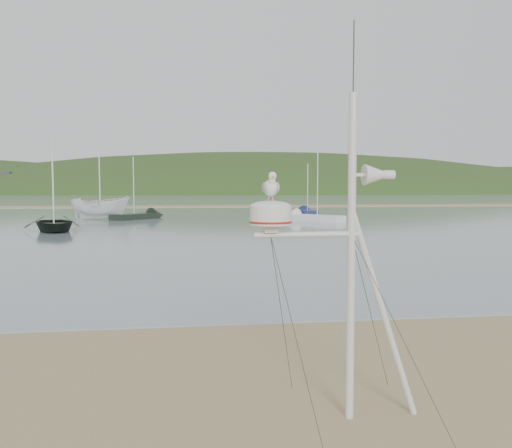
{
  "coord_description": "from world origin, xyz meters",
  "views": [
    {
      "loc": [
        1.25,
        -7.13,
        2.92
      ],
      "look_at": [
        2.39,
        1.0,
        2.35
      ],
      "focal_mm": 38.0,
      "sensor_mm": 36.0,
      "label": 1
    }
  ],
  "objects": [
    {
      "name": "sailboat_blue_far",
      "position": [
        13.86,
        46.77,
        0.3
      ],
      "size": [
        1.58,
        5.56,
        5.53
      ],
      "color": "#151B4B",
      "rests_on": "ground"
    },
    {
      "name": "sailboat_white_near",
      "position": [
        11.51,
        37.63,
        0.3
      ],
      "size": [
        5.07,
        5.74,
        6.17
      ],
      "color": "silver",
      "rests_on": "ground"
    },
    {
      "name": "boat_dark",
      "position": [
        -6.75,
        28.74,
        2.47
      ],
      "size": [
        3.61,
        1.97,
        4.86
      ],
      "primitive_type": "imported",
      "rotation": [
        0.0,
        0.0,
        0.29
      ],
      "color": "black",
      "rests_on": "water"
    },
    {
      "name": "far_cottages",
      "position": [
        3.0,
        196.0,
        4.0
      ],
      "size": [
        294.4,
        6.3,
        8.0
      ],
      "color": "silver",
      "rests_on": "ground"
    },
    {
      "name": "sailboat_dark_mid",
      "position": [
        -1.79,
        41.86,
        0.3
      ],
      "size": [
        4.99,
        5.33,
        5.88
      ],
      "color": "black",
      "rests_on": "ground"
    },
    {
      "name": "hill_ridge",
      "position": [
        18.52,
        235.0,
        -19.7
      ],
      "size": [
        620.0,
        180.0,
        80.0
      ],
      "color": "#223A17",
      "rests_on": "ground"
    },
    {
      "name": "boat_white",
      "position": [
        -5.58,
        40.76,
        2.63
      ],
      "size": [
        2.38,
        2.34,
        5.18
      ],
      "primitive_type": "imported",
      "rotation": [
        0.0,
        0.0,
        1.35
      ],
      "color": "silver",
      "rests_on": "water"
    },
    {
      "name": "ground",
      "position": [
        0.0,
        0.0,
        0.0
      ],
      "size": [
        560.0,
        560.0,
        0.0
      ],
      "primitive_type": "plane",
      "color": "#8D7651",
      "rests_on": "ground"
    },
    {
      "name": "sandbar",
      "position": [
        0.0,
        70.0,
        0.07
      ],
      "size": [
        560.0,
        7.0,
        0.07
      ],
      "primitive_type": "cube",
      "color": "#8D7651",
      "rests_on": "water"
    },
    {
      "name": "mast_rig",
      "position": [
        3.28,
        -0.75,
        1.19
      ],
      "size": [
        2.18,
        2.33,
        4.93
      ],
      "color": "silver",
      "rests_on": "ground"
    },
    {
      "name": "water",
      "position": [
        0.0,
        132.0,
        0.02
      ],
      "size": [
        560.0,
        256.0,
        0.04
      ],
      "primitive_type": "cube",
      "color": "gray",
      "rests_on": "ground"
    }
  ]
}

